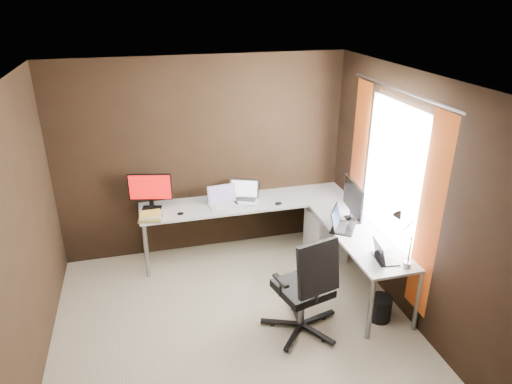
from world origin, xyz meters
TOP-DOWN VIEW (x-y plane):
  - room at (0.34, 0.07)m, footprint 3.60×3.60m
  - desk at (0.84, 1.04)m, footprint 2.65×2.25m
  - drawer_pedestal at (1.43, 1.15)m, footprint 0.42×0.50m
  - monitor_left at (-0.69, 1.59)m, footprint 0.51×0.19m
  - monitor_right at (1.52, 0.68)m, footprint 0.16×0.58m
  - laptop_white at (0.17, 1.48)m, footprint 0.37×0.28m
  - laptop_silver at (0.45, 1.54)m, footprint 0.45×0.39m
  - laptop_black_big at (1.32, 0.55)m, footprint 0.40×0.43m
  - laptop_black_small at (1.46, -0.16)m, footprint 0.24×0.31m
  - book_stack at (-0.72, 1.30)m, footprint 0.30×0.26m
  - mouse_left at (-0.37, 1.33)m, footprint 0.08×0.05m
  - mouse_corner at (0.83, 1.30)m, footprint 0.09×0.06m
  - desk_lamp at (1.55, -0.29)m, footprint 0.19×0.22m
  - office_chair at (0.67, -0.14)m, footprint 0.62×0.64m
  - wastebasket at (1.50, -0.17)m, footprint 0.23×0.23m

SIDE VIEW (x-z plane):
  - wastebasket at x=1.50m, z-range 0.00..0.27m
  - drawer_pedestal at x=1.43m, z-range 0.00..0.60m
  - office_chair at x=0.67m, z-range -0.23..0.88m
  - desk at x=0.84m, z-range 0.31..1.04m
  - mouse_left at x=-0.37m, z-range 0.73..0.76m
  - mouse_corner at x=0.83m, z-range 0.73..0.76m
  - book_stack at x=-0.72m, z-range 0.73..0.81m
  - laptop_black_small at x=1.46m, z-range 0.68..0.87m
  - laptop_black_big at x=1.32m, z-range 0.66..0.90m
  - laptop_white at x=0.17m, z-range 0.66..0.90m
  - laptop_silver at x=0.45m, z-range 0.66..0.91m
  - monitor_left at x=-0.69m, z-range 0.76..1.21m
  - monitor_right at x=1.52m, z-range 0.76..1.23m
  - desk_lamp at x=1.55m, z-range 0.80..1.37m
  - room at x=0.34m, z-range 0.03..2.53m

